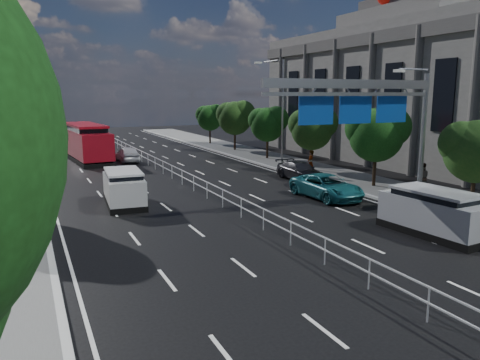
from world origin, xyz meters
TOP-DOWN VIEW (x-y plane):
  - ground at (0.00, 0.00)m, footprint 160.00×160.00m
  - median_fence at (0.00, 22.50)m, footprint 0.05×85.00m
  - overhead_gantry at (6.74, 10.05)m, footprint 10.24×0.38m
  - streetlight_far at (10.50, 26.00)m, footprint 2.78×2.40m
  - civic_hall at (23.72, 22.00)m, footprint 14.40×36.00m
  - far_tree_c at (11.24, 6.98)m, footprint 3.52×3.28m
  - far_tree_d at (11.25, 14.48)m, footprint 3.85×3.59m
  - far_tree_e at (11.25, 21.98)m, footprint 3.63×3.38m
  - far_tree_f at (11.24, 29.48)m, footprint 3.52×3.28m
  - far_tree_g at (11.25, 36.98)m, footprint 3.96×3.69m
  - far_tree_h at (11.24, 44.48)m, footprint 3.41×3.18m
  - white_minivan at (-4.75, 16.50)m, footprint 2.29×4.64m
  - red_bus at (-4.46, 36.24)m, footprint 3.61×11.51m
  - near_car_silver at (-1.12, 33.56)m, footprint 1.74×4.20m
  - near_car_dark at (-6.98, 50.51)m, footprint 1.98×4.36m
  - silver_minivan at (6.50, 5.08)m, footprint 2.42×4.97m
  - parked_car_teal at (6.50, 13.16)m, footprint 2.60×5.17m
  - parked_car_dark at (8.30, 19.00)m, footprint 1.95×4.56m
  - pedestrian_a at (9.60, 19.64)m, footprint 0.81×0.77m
  - pedestrian_b at (12.49, 11.67)m, footprint 1.12×1.09m

SIDE VIEW (x-z plane):
  - ground at x=0.00m, z-range 0.00..0.00m
  - median_fence at x=0.00m, z-range 0.01..1.04m
  - parked_car_dark at x=8.30m, z-range 0.00..1.31m
  - near_car_dark at x=-6.98m, z-range 0.00..1.39m
  - parked_car_teal at x=6.50m, z-range 0.00..1.40m
  - near_car_silver at x=-1.12m, z-range 0.00..1.42m
  - white_minivan at x=-4.75m, z-range -0.02..1.94m
  - silver_minivan at x=6.50m, z-range -0.02..1.99m
  - pedestrian_b at x=12.49m, z-range 0.14..1.95m
  - pedestrian_a at x=9.60m, z-range 0.14..1.99m
  - red_bus at x=-4.46m, z-range 0.07..3.46m
  - far_tree_h at x=11.24m, z-range 0.97..5.88m
  - far_tree_c at x=11.24m, z-range 0.95..5.90m
  - far_tree_f at x=11.24m, z-range 0.98..6.00m
  - far_tree_e at x=11.25m, z-range 0.99..6.12m
  - far_tree_d at x=11.25m, z-range 1.02..6.36m
  - far_tree_g at x=11.25m, z-range 1.03..6.48m
  - streetlight_far at x=10.50m, z-range 0.71..9.71m
  - overhead_gantry at x=6.74m, z-range 1.88..9.33m
  - civic_hall at x=23.72m, z-range -0.91..13.44m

